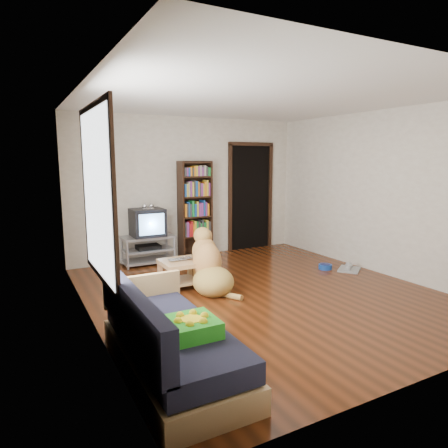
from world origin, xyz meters
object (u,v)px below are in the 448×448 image
dog (209,268)px  crt_tv (147,222)px  green_cushion (192,327)px  sofa (167,344)px  dog_bowl (325,267)px  bookshelf (195,204)px  tv_stand (148,249)px  laptop (182,260)px  grey_rag (349,269)px  coffee_table (181,269)px

dog → crt_tv: bearing=99.4°
green_cushion → sofa: (-0.12, 0.24, -0.23)m
crt_tv → dog_bowl: bearing=-35.1°
bookshelf → green_cushion: bearing=-114.4°
green_cushion → crt_tv: bearing=78.0°
tv_stand → bookshelf: size_ratio=0.50×
laptop → green_cushion: bearing=-109.1°
green_cushion → bookshelf: bearing=65.9°
bookshelf → dog: (-0.64, -1.92, -0.67)m
grey_rag → sofa: sofa is taller
sofa → dog: dog is taller
bookshelf → sofa: bearing=-117.3°
grey_rag → crt_tv: 3.54m
green_cushion → tv_stand: 3.97m
laptop → sofa: size_ratio=0.19×
grey_rag → tv_stand: (-2.82, 2.00, 0.25)m
crt_tv → sofa: crt_tv is taller
green_cushion → crt_tv: size_ratio=0.70×
tv_stand → grey_rag: bearing=-35.3°
laptop → sofa: sofa is taller
dog → sofa: bearing=-125.3°
crt_tv → dog: (0.31, -1.84, -0.41)m
green_cushion → crt_tv: (0.85, 3.89, 0.26)m
tv_stand → green_cushion: bearing=-102.4°
grey_rag → coffee_table: 2.87m
tv_stand → coffee_table: (0.00, -1.52, 0.01)m
green_cushion → dog_bowl: (3.37, 2.12, -0.45)m
grey_rag → tv_stand: tv_stand is taller
grey_rag → dog: size_ratio=0.36×
tv_stand → sofa: (-0.97, -3.63, -0.01)m
crt_tv → coffee_table: crt_tv is taller
tv_stand → sofa: sofa is taller
sofa → grey_rag: bearing=23.3°
dog_bowl → tv_stand: (-2.52, 1.75, 0.23)m
tv_stand → coffee_table: 1.52m
green_cushion → dog_bowl: 4.01m
laptop → dog: bearing=-40.6°
crt_tv → sofa: size_ratio=0.32×
bookshelf → dog: bookshelf is taller
laptop → sofa: bearing=-114.1°
crt_tv → dog: 1.91m
bookshelf → crt_tv: bearing=-175.7°
laptop → sofa: (-0.98, -2.08, -0.15)m
laptop → bookshelf: bookshelf is taller
dog_bowl → sofa: (-3.49, -1.88, 0.22)m
tv_stand → crt_tv: 0.47m
crt_tv → dog: crt_tv is taller
dog_bowl → grey_rag: bearing=-39.8°
green_cushion → tv_stand: green_cushion is taller
laptop → dog: dog is taller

